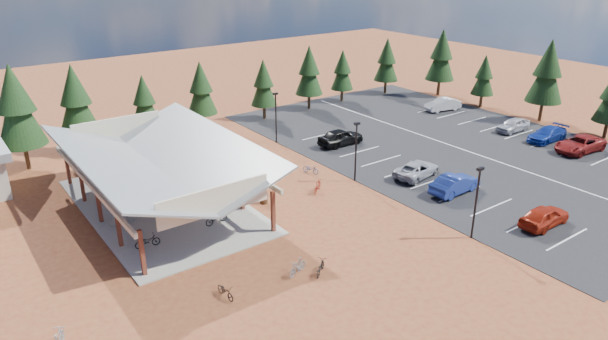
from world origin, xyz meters
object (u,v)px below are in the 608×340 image
at_px(bike_1, 121,218).
at_px(bike_5, 202,201).
at_px(bike_13, 297,267).
at_px(bike_0, 148,241).
at_px(car_7, 547,134).
at_px(trash_bin_1, 238,190).
at_px(lamp_post_0, 476,198).
at_px(bike_2, 107,192).
at_px(lamp_post_1, 356,148).
at_px(car_9, 443,104).
at_px(bike_12, 320,267).
at_px(bike_9, 59,340).
at_px(trash_bin_0, 264,198).
at_px(car_4, 341,137).
at_px(bike_15, 318,186).
at_px(bike_4, 216,218).
at_px(bike_6, 177,195).
at_px(bike_pavilion, 158,159).
at_px(car_1, 455,184).
at_px(lamp_post_2, 276,114).
at_px(bike_7, 151,169).
at_px(bike_8, 225,291).
at_px(car_2, 417,169).
at_px(car_8, 513,125).
at_px(bike_14, 311,169).
at_px(bike_3, 111,170).
at_px(car_6, 580,144).
at_px(car_0, 544,216).

relative_size(bike_1, bike_5, 1.03).
bearing_deg(bike_5, bike_13, -159.31).
bearing_deg(bike_0, car_7, -87.76).
height_order(trash_bin_1, bike_5, bike_5).
relative_size(lamp_post_0, bike_2, 2.92).
distance_m(lamp_post_1, car_9, 24.69).
relative_size(bike_12, car_9, 0.35).
xyz_separation_m(bike_9, car_7, (47.70, 3.35, 0.19)).
xyz_separation_m(trash_bin_0, car_4, (13.22, 6.70, 0.41)).
bearing_deg(bike_15, lamp_post_0, 161.46).
relative_size(bike_2, bike_4, 0.99).
bearing_deg(bike_6, lamp_post_0, -134.78).
distance_m(bike_pavilion, car_1, 23.12).
bearing_deg(car_9, bike_6, -71.77).
distance_m(lamp_post_2, bike_4, 18.02).
bearing_deg(bike_7, car_1, -146.03).
relative_size(trash_bin_0, bike_6, 0.47).
relative_size(bike_8, car_9, 0.34).
height_order(bike_6, bike_12, bike_6).
xyz_separation_m(bike_8, car_7, (39.09, 4.29, 0.34)).
bearing_deg(car_4, car_2, -179.41).
bearing_deg(car_1, car_8, -72.07).
bearing_deg(car_1, bike_pavilion, 56.94).
bearing_deg(bike_pavilion, bike_14, -6.44).
xyz_separation_m(trash_bin_0, bike_3, (-7.87, 11.92, 0.21)).
distance_m(lamp_post_1, bike_2, 20.13).
relative_size(bike_12, car_6, 0.29).
distance_m(bike_12, bike_15, 11.76).
relative_size(bike_0, car_9, 0.36).
bearing_deg(car_7, car_1, -80.19).
relative_size(lamp_post_2, bike_3, 2.76).
bearing_deg(bike_5, car_0, -115.27).
distance_m(bike_pavilion, bike_1, 4.96).
distance_m(trash_bin_0, car_9, 32.30).
height_order(bike_1, car_2, car_2).
height_order(bike_2, car_4, car_4).
bearing_deg(bike_13, bike_4, 167.25).
xyz_separation_m(bike_3, car_6, (38.40, -20.24, 0.14)).
relative_size(bike_pavilion, bike_8, 12.52).
relative_size(bike_5, car_9, 0.39).
height_order(bike_6, car_4, car_4).
relative_size(trash_bin_1, car_6, 0.16).
distance_m(bike_6, car_6, 37.94).
height_order(bike_5, bike_6, bike_5).
bearing_deg(lamp_post_2, lamp_post_0, -90.00).
bearing_deg(bike_4, bike_12, -172.31).
xyz_separation_m(lamp_post_1, bike_8, (-16.72, -8.15, -2.57)).
height_order(bike_pavilion, bike_3, bike_pavilion).
height_order(bike_1, bike_4, bike_1).
bearing_deg(car_8, bike_14, -96.30).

